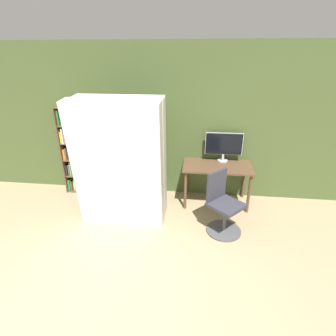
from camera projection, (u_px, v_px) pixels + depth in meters
ground_plane at (84, 320)px, 2.66m from camera, size 16.00×16.00×0.00m
wall_back at (139, 123)px, 4.72m from camera, size 8.00×0.06×2.70m
desk at (217, 171)px, 4.53m from camera, size 1.18×0.65×0.73m
monitor at (224, 145)px, 4.56m from camera, size 0.65×0.18×0.52m
office_chair at (223, 208)px, 3.87m from camera, size 0.62×0.62×0.94m
bookshelf at (78, 153)px, 4.93m from camera, size 0.66×0.30×1.64m
mattress_near at (118, 167)px, 3.79m from camera, size 1.30×0.46×1.96m
mattress_far at (124, 159)px, 4.09m from camera, size 1.30×0.43×1.95m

